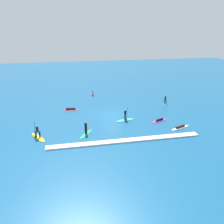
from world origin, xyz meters
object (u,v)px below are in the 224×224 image
Objects in this scene: surfer_on_red_board at (71,109)px; marker_buoy at (93,95)px; surfer_on_teal_board at (125,118)px; surfer_on_green_board at (86,131)px; surfer_on_white_board at (180,127)px; surfer_on_blue_board at (165,102)px; surfer_on_purple_board at (159,120)px; surfer_on_yellow_board at (38,135)px.

surfer_on_red_board is 2.71× the size of marker_buoy.
surfer_on_teal_board reaches higher than marker_buoy.
surfer_on_green_board is 13.23m from surfer_on_white_board.
surfer_on_white_board is 2.91× the size of marker_buoy.
surfer_on_blue_board is (17.13, -0.16, 0.34)m from surfer_on_red_board.
surfer_on_white_board is 1.08× the size of surfer_on_purple_board.
surfer_on_green_board is at bearing -123.68° from surfer_on_yellow_board.
surfer_on_blue_board is 23.34m from surfer_on_yellow_board.
surfer_on_teal_board is 7.12m from surfer_on_green_board.
surfer_on_purple_board is at bearing -27.29° from surfer_on_teal_board.
surfer_on_yellow_board reaches higher than surfer_on_purple_board.
surfer_on_blue_board is at bearing -98.72° from surfer_on_yellow_board.
surfer_on_red_board reaches higher than surfer_on_purple_board.
surfer_on_white_board is 20.57m from marker_buoy.
surfer_on_green_board reaches higher than surfer_on_purple_board.
surfer_on_red_board is 14.99m from surfer_on_purple_board.
surfer_on_red_board is 17.13m from surfer_on_blue_board.
surfer_on_green_board is at bearing -71.55° from surfer_on_red_board.
surfer_on_teal_board is at bearing -40.24° from surfer_on_blue_board.
surfer_on_white_board is at bearing -124.36° from surfer_on_yellow_board.
marker_buoy is (-10.42, 17.73, 0.06)m from surfer_on_white_board.
surfer_on_yellow_board is at bearing -117.80° from marker_buoy.
surfer_on_red_board is 1.00× the size of surfer_on_purple_board.
surfer_on_blue_board reaches higher than marker_buoy.
surfer_on_teal_board is 0.92× the size of surfer_on_white_board.
surfer_on_green_board is at bearing -99.26° from marker_buoy.
surfer_on_blue_board reaches higher than surfer_on_red_board.
surfer_on_purple_board is at bearing 136.11° from surfer_on_green_board.
marker_buoy is at bearing 66.08° from surfer_on_red_board.
surfer_on_teal_board is 1.00× the size of surfer_on_purple_board.
marker_buoy is (4.63, 7.54, 0.05)m from surfer_on_red_board.
surfer_on_green_board reaches higher than surfer_on_white_board.
marker_buoy is (-3.43, 13.64, -0.22)m from surfer_on_teal_board.
surfer_on_blue_board is at bearing 7.05° from surfer_on_red_board.
marker_buoy is at bearing -105.07° from surfer_on_blue_board.
surfer_on_yellow_board reaches higher than surfer_on_white_board.
surfer_on_teal_board reaches higher than surfer_on_green_board.
surfer_on_teal_board is 5.17m from surfer_on_purple_board.
surfer_on_yellow_board is (-6.14, 0.18, -0.15)m from surfer_on_green_board.
marker_buoy is (-8.44, 14.89, 0.07)m from surfer_on_purple_board.
surfer_on_white_board is at bearing 122.22° from surfer_on_green_board.
surfer_on_blue_board is 0.90× the size of surfer_on_yellow_board.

